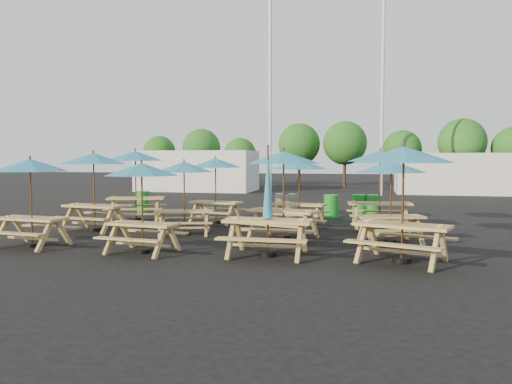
% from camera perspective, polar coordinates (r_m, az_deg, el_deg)
% --- Properties ---
extents(ground, '(120.00, 120.00, 0.00)m').
position_cam_1_polar(ground, '(15.91, -1.21, -4.31)').
color(ground, black).
rests_on(ground, ground).
extents(picnic_unit_0, '(2.06, 2.06, 2.27)m').
position_cam_1_polar(picnic_unit_0, '(13.86, -24.38, 2.20)').
color(picnic_unit_0, tan).
rests_on(picnic_unit_0, ground).
extents(picnic_unit_1, '(2.25, 2.25, 2.45)m').
position_cam_1_polar(picnic_unit_1, '(16.21, -18.08, 3.10)').
color(picnic_unit_1, tan).
rests_on(picnic_unit_1, ground).
extents(picnic_unit_2, '(2.67, 2.67, 2.56)m').
position_cam_1_polar(picnic_unit_2, '(18.49, -13.62, 3.52)').
color(picnic_unit_2, tan).
rests_on(picnic_unit_2, ground).
extents(picnic_unit_3, '(2.02, 2.02, 2.18)m').
position_cam_1_polar(picnic_unit_3, '(12.10, -12.93, 1.88)').
color(picnic_unit_3, tan).
rests_on(picnic_unit_3, ground).
extents(picnic_unit_4, '(2.21, 2.21, 2.19)m').
position_cam_1_polar(picnic_unit_4, '(14.82, -8.22, 2.31)').
color(picnic_unit_4, tan).
rests_on(picnic_unit_4, ground).
extents(picnic_unit_5, '(2.19, 2.19, 2.29)m').
position_cam_1_polar(picnic_unit_5, '(17.33, -4.66, 2.85)').
color(picnic_unit_5, tan).
rests_on(picnic_unit_5, ground).
extents(picnic_unit_6, '(2.02, 1.76, 2.57)m').
position_cam_1_polar(picnic_unit_6, '(11.45, 1.37, -2.18)').
color(picnic_unit_6, tan).
rests_on(picnic_unit_6, ground).
extents(picnic_unit_7, '(2.55, 2.55, 2.48)m').
position_cam_1_polar(picnic_unit_7, '(13.85, 3.18, 3.29)').
color(picnic_unit_7, tan).
rests_on(picnic_unit_7, ground).
extents(picnic_unit_8, '(2.15, 2.15, 2.24)m').
position_cam_1_polar(picnic_unit_8, '(16.70, 4.96, 2.67)').
color(picnic_unit_8, tan).
rests_on(picnic_unit_8, ground).
extents(picnic_unit_9, '(2.69, 2.69, 2.54)m').
position_cam_1_polar(picnic_unit_9, '(11.13, 16.51, 3.27)').
color(picnic_unit_9, tan).
rests_on(picnic_unit_9, ground).
extents(picnic_unit_10, '(2.30, 2.30, 2.22)m').
position_cam_1_polar(picnic_unit_10, '(13.66, 15.20, 2.20)').
color(picnic_unit_10, tan).
rests_on(picnic_unit_10, ground).
extents(picnic_unit_11, '(2.31, 2.31, 2.54)m').
position_cam_1_polar(picnic_unit_11, '(16.45, 14.02, 3.44)').
color(picnic_unit_11, tan).
rests_on(picnic_unit_11, ground).
extents(waste_bin_0, '(0.55, 0.55, 0.89)m').
position_cam_1_polar(waste_bin_0, '(21.41, -12.81, -1.10)').
color(waste_bin_0, '#198A24').
rests_on(waste_bin_0, ground).
extents(waste_bin_1, '(0.55, 0.55, 0.89)m').
position_cam_1_polar(waste_bin_1, '(19.49, 3.01, -1.49)').
color(waste_bin_1, gray).
rests_on(waste_bin_1, ground).
extents(waste_bin_2, '(0.55, 0.55, 0.89)m').
position_cam_1_polar(waste_bin_2, '(19.42, 3.93, -1.52)').
color(waste_bin_2, gray).
rests_on(waste_bin_2, ground).
extents(waste_bin_3, '(0.55, 0.55, 0.89)m').
position_cam_1_polar(waste_bin_3, '(19.07, 8.59, -1.65)').
color(waste_bin_3, '#198A24').
rests_on(waste_bin_3, ground).
extents(waste_bin_4, '(0.55, 0.55, 0.89)m').
position_cam_1_polar(waste_bin_4, '(19.33, 11.77, -1.61)').
color(waste_bin_4, '#198A24').
rests_on(waste_bin_4, ground).
extents(waste_bin_5, '(0.55, 0.55, 0.89)m').
position_cam_1_polar(waste_bin_5, '(19.27, 13.21, -1.65)').
color(waste_bin_5, '#198A24').
rests_on(waste_bin_5, ground).
extents(mast_0, '(0.20, 0.20, 12.00)m').
position_cam_1_polar(mast_0, '(30.08, 1.63, 10.99)').
color(mast_0, silver).
rests_on(mast_0, ground).
extents(mast_1, '(0.20, 0.20, 12.00)m').
position_cam_1_polar(mast_1, '(31.50, 14.25, 10.55)').
color(mast_1, silver).
rests_on(mast_1, ground).
extents(event_tent_0, '(8.00, 4.00, 2.80)m').
position_cam_1_polar(event_tent_0, '(35.33, -6.70, 2.43)').
color(event_tent_0, silver).
rests_on(event_tent_0, ground).
extents(event_tent_1, '(7.00, 4.00, 2.60)m').
position_cam_1_polar(event_tent_1, '(34.67, 21.46, 1.99)').
color(event_tent_1, silver).
rests_on(event_tent_1, ground).
extents(tree_0, '(2.80, 2.80, 4.24)m').
position_cam_1_polar(tree_0, '(44.31, -10.98, 4.51)').
color(tree_0, '#382314').
rests_on(tree_0, ground).
extents(tree_1, '(3.11, 3.11, 4.72)m').
position_cam_1_polar(tree_1, '(41.47, -6.25, 5.05)').
color(tree_1, '#382314').
rests_on(tree_1, ground).
extents(tree_2, '(2.59, 2.59, 3.93)m').
position_cam_1_polar(tree_2, '(40.25, -1.83, 4.36)').
color(tree_2, '#382314').
rests_on(tree_2, ground).
extents(tree_3, '(3.36, 3.36, 5.09)m').
position_cam_1_polar(tree_3, '(40.39, 4.96, 5.46)').
color(tree_3, '#382314').
rests_on(tree_3, ground).
extents(tree_4, '(3.41, 3.41, 5.17)m').
position_cam_1_polar(tree_4, '(39.60, 10.13, 5.52)').
color(tree_4, '#382314').
rests_on(tree_4, ground).
extents(tree_5, '(2.94, 2.94, 4.45)m').
position_cam_1_polar(tree_5, '(40.02, 16.37, 4.71)').
color(tree_5, '#382314').
rests_on(tree_5, ground).
extents(tree_6, '(3.38, 3.38, 5.13)m').
position_cam_1_polar(tree_6, '(38.72, 22.50, 5.28)').
color(tree_6, '#382314').
rests_on(tree_6, ground).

